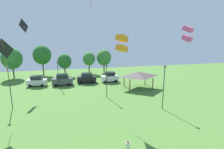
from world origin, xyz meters
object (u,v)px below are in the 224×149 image
object	(u,v)px
parked_car_leftmost	(37,81)
parked_car_second_from_left	(63,80)
light_post_1	(10,85)
light_post_2	(164,85)
treeline_tree_1	(12,59)
kite_flying_5	(87,1)
kite_flying_9	(188,34)
treeline_tree_2	(42,55)
kite_flying_8	(122,43)
light_post_0	(107,79)
treeline_tree_3	(65,61)
treeline_tree_5	(104,58)
parked_car_rightmost_in_row	(110,77)
light_post_3	(58,72)
kite_flying_1	(24,26)
treeline_tree_4	(89,59)
parked_car_third_from_left	(87,78)
kite_flying_0	(4,50)
park_pavilion	(138,74)
person_standing_mid_field	(128,148)

from	to	relation	value
parked_car_leftmost	parked_car_second_from_left	size ratio (longest dim) A/B	0.96
light_post_1	light_post_2	world-z (taller)	light_post_2
light_post_2	treeline_tree_1	world-z (taller)	treeline_tree_1
kite_flying_5	kite_flying_9	xyz separation A→B (m)	(18.94, 13.23, -2.28)
treeline_tree_2	kite_flying_8	bearing A→B (deg)	-71.08
light_post_0	treeline_tree_1	size ratio (longest dim) A/B	0.74
treeline_tree_3	treeline_tree_5	distance (m)	11.78
parked_car_leftmost	parked_car_rightmost_in_row	distance (m)	16.54
parked_car_leftmost	light_post_1	distance (m)	12.33
parked_car_leftmost	light_post_3	xyz separation A→B (m)	(4.74, -1.85, 2.09)
kite_flying_5	treeline_tree_3	distance (m)	36.66
kite_flying_1	light_post_2	bearing A→B (deg)	-36.79
kite_flying_1	treeline_tree_4	size ratio (longest dim) A/B	0.44
parked_car_third_from_left	light_post_3	xyz separation A→B (m)	(-6.28, -1.99, 2.07)
light_post_0	parked_car_second_from_left	bearing A→B (deg)	128.48
kite_flying_8	kite_flying_0	bearing A→B (deg)	144.65
light_post_0	treeline_tree_2	size ratio (longest dim) A/B	0.70
light_post_1	treeline_tree_3	world-z (taller)	light_post_1
kite_flying_8	treeline_tree_3	bearing A→B (deg)	100.63
kite_flying_9	treeline_tree_5	bearing A→B (deg)	113.60
park_pavilion	light_post_3	world-z (taller)	light_post_3
person_standing_mid_field	treeline_tree_3	xyz separation A→B (m)	(-6.33, 36.53, 3.07)
parked_car_rightmost_in_row	treeline_tree_3	world-z (taller)	treeline_tree_3
parked_car_second_from_left	treeline_tree_2	bearing A→B (deg)	115.66
kite_flying_0	parked_car_rightmost_in_row	xyz separation A→B (m)	(17.15, 15.15, -7.97)
kite_flying_5	light_post_3	distance (m)	26.38
kite_flying_8	treeline_tree_2	bearing A→B (deg)	108.92
kite_flying_8	parked_car_third_from_left	distance (m)	26.29
park_pavilion	treeline_tree_1	bearing A→B (deg)	150.17
parked_car_rightmost_in_row	park_pavilion	bearing A→B (deg)	-57.27
light_post_1	treeline_tree_1	size ratio (longest dim) A/B	0.81
kite_flying_1	kite_flying_0	bearing A→B (deg)	-87.58
kite_flying_0	person_standing_mid_field	bearing A→B (deg)	-42.24
light_post_2	treeline_tree_5	xyz separation A→B (m)	(-3.35, 29.55, 0.76)
light_post_3	kite_flying_0	bearing A→B (deg)	-111.59
parked_car_rightmost_in_row	light_post_2	bearing A→B (deg)	-80.08
kite_flying_9	treeline_tree_2	bearing A→B (deg)	139.35
person_standing_mid_field	parked_car_third_from_left	size ratio (longest dim) A/B	0.38
parked_car_third_from_left	kite_flying_9	bearing A→B (deg)	-28.90
park_pavilion	parked_car_third_from_left	bearing A→B (deg)	146.35
kite_flying_1	treeline_tree_5	size ratio (longest dim) A/B	0.40
light_post_3	treeline_tree_1	size ratio (longest dim) A/B	0.71
treeline_tree_1	treeline_tree_3	xyz separation A→B (m)	(13.21, -0.23, -1.12)
kite_flying_9	treeline_tree_3	distance (m)	32.05
person_standing_mid_field	treeline_tree_5	world-z (taller)	treeline_tree_5
treeline_tree_2	treeline_tree_4	xyz separation A→B (m)	(12.95, -0.70, -1.39)
parked_car_leftmost	treeline_tree_2	size ratio (longest dim) A/B	0.51
treeline_tree_3	parked_car_third_from_left	bearing A→B (deg)	-61.07
parked_car_leftmost	treeline_tree_5	world-z (taller)	treeline_tree_5
kite_flying_1	treeline_tree_5	xyz separation A→B (m)	(18.62, 13.11, -8.39)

